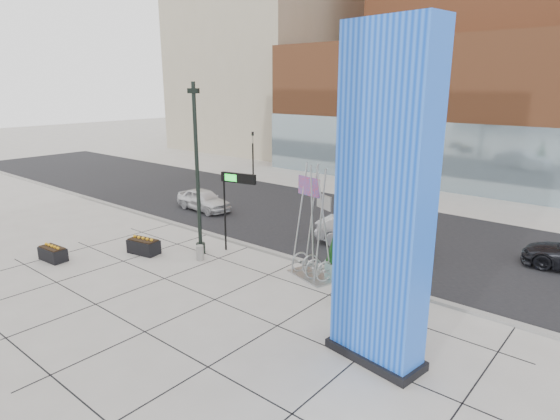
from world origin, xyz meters
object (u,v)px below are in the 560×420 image
Objects in this scene: blue_pylon at (383,209)px; public_art_sculpture at (312,249)px; overhead_street_sign at (234,185)px; lamp_post at (198,187)px; concrete_bollard at (200,253)px; car_white_west at (204,200)px; car_silver_mid at (368,232)px.

blue_pylon is 1.97× the size of public_art_sculpture.
lamp_post is at bearing -151.05° from overhead_street_sign.
car_white_west is at bearing 137.66° from concrete_bollard.
concrete_bollard is 0.14× the size of car_silver_mid.
overhead_street_sign is 8.44m from car_white_west.
blue_pylon is at bearing -20.26° from public_art_sculpture.
public_art_sculpture is 12.06m from car_white_west.
lamp_post is 2.97m from concrete_bollard.
lamp_post is at bearing 137.06° from concrete_bollard.
car_white_west is at bearing 83.52° from car_silver_mid.
overhead_street_sign is (-9.29, 3.61, -1.20)m from blue_pylon.
public_art_sculpture is 5.34m from concrete_bollard.
blue_pylon is at bearing -11.16° from concrete_bollard.
car_silver_mid is at bearing 50.98° from concrete_bollard.
car_white_west is 11.34m from car_silver_mid.
blue_pylon is 2.44× the size of overhead_street_sign.
lamp_post is 1.62m from overhead_street_sign.
overhead_street_sign is (1.23, 1.06, 0.07)m from lamp_post.
car_white_west is at bearing 137.53° from overhead_street_sign.
blue_pylon reaches higher than lamp_post.
concrete_bollard is at bearing 132.54° from car_silver_mid.
blue_pylon is at bearing -157.45° from car_silver_mid.
blue_pylon is 10.13m from car_silver_mid.
public_art_sculpture is 1.24× the size of overhead_street_sign.
public_art_sculpture is 1.19× the size of car_white_west.
car_silver_mid is (-4.87, 8.11, -3.64)m from blue_pylon.
public_art_sculpture is at bearing 151.74° from blue_pylon.
blue_pylon is 6.86m from public_art_sculpture.
lamp_post reaches higher than car_silver_mid.
lamp_post reaches higher than overhead_street_sign.
public_art_sculpture is 4.52m from car_silver_mid.
blue_pylon reaches higher than car_silver_mid.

